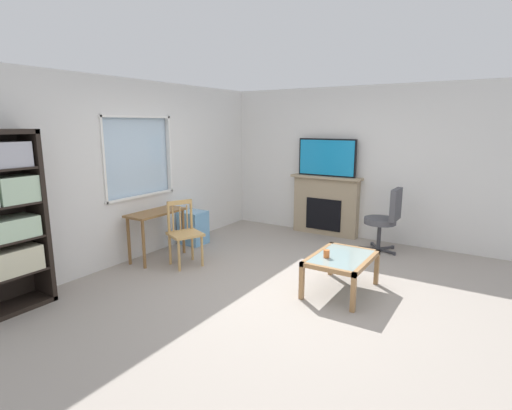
{
  "coord_description": "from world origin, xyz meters",
  "views": [
    {
      "loc": [
        -3.95,
        -2.2,
        1.94
      ],
      "look_at": [
        0.22,
        0.42,
        0.93
      ],
      "focal_mm": 27.78,
      "sensor_mm": 36.0,
      "label": 1
    }
  ],
  "objects_px": {
    "fireplace": "(326,205)",
    "coffee_table": "(341,261)",
    "tv": "(327,158)",
    "wooden_chair": "(184,233)",
    "sippy_cup": "(326,254)",
    "desk_under_window": "(156,220)",
    "plastic_drawer_unit": "(193,227)",
    "office_chair": "(386,217)"
  },
  "relations": [
    {
      "from": "fireplace",
      "to": "coffee_table",
      "type": "height_order",
      "value": "fireplace"
    },
    {
      "from": "tv",
      "to": "fireplace",
      "type": "bearing_deg",
      "value": 0.0
    },
    {
      "from": "wooden_chair",
      "to": "sippy_cup",
      "type": "height_order",
      "value": "wooden_chair"
    },
    {
      "from": "desk_under_window",
      "to": "sippy_cup",
      "type": "xyz_separation_m",
      "value": [
        0.16,
        -2.56,
        -0.09
      ]
    },
    {
      "from": "coffee_table",
      "to": "plastic_drawer_unit",
      "type": "bearing_deg",
      "value": 78.94
    },
    {
      "from": "desk_under_window",
      "to": "sippy_cup",
      "type": "distance_m",
      "value": 2.57
    },
    {
      "from": "fireplace",
      "to": "office_chair",
      "type": "xyz_separation_m",
      "value": [
        -0.46,
        -1.17,
        0.03
      ]
    },
    {
      "from": "plastic_drawer_unit",
      "to": "sippy_cup",
      "type": "xyz_separation_m",
      "value": [
        -0.68,
        -2.61,
        0.21
      ]
    },
    {
      "from": "coffee_table",
      "to": "sippy_cup",
      "type": "xyz_separation_m",
      "value": [
        -0.14,
        0.13,
        0.11
      ]
    },
    {
      "from": "wooden_chair",
      "to": "office_chair",
      "type": "bearing_deg",
      "value": -46.95
    },
    {
      "from": "office_chair",
      "to": "sippy_cup",
      "type": "distance_m",
      "value": 1.93
    },
    {
      "from": "fireplace",
      "to": "sippy_cup",
      "type": "height_order",
      "value": "fireplace"
    },
    {
      "from": "plastic_drawer_unit",
      "to": "tv",
      "type": "height_order",
      "value": "tv"
    },
    {
      "from": "plastic_drawer_unit",
      "to": "coffee_table",
      "type": "relative_size",
      "value": 0.59
    },
    {
      "from": "desk_under_window",
      "to": "wooden_chair",
      "type": "height_order",
      "value": "wooden_chair"
    },
    {
      "from": "coffee_table",
      "to": "tv",
      "type": "bearing_deg",
      "value": 26.97
    },
    {
      "from": "office_chair",
      "to": "coffee_table",
      "type": "distance_m",
      "value": 1.79
    },
    {
      "from": "plastic_drawer_unit",
      "to": "tv",
      "type": "distance_m",
      "value": 2.58
    },
    {
      "from": "sippy_cup",
      "to": "plastic_drawer_unit",
      "type": "bearing_deg",
      "value": 75.41
    },
    {
      "from": "desk_under_window",
      "to": "coffee_table",
      "type": "distance_m",
      "value": 2.71
    },
    {
      "from": "fireplace",
      "to": "office_chair",
      "type": "height_order",
      "value": "fireplace"
    },
    {
      "from": "tv",
      "to": "sippy_cup",
      "type": "xyz_separation_m",
      "value": [
        -2.36,
        -1.0,
        -0.89
      ]
    },
    {
      "from": "fireplace",
      "to": "coffee_table",
      "type": "distance_m",
      "value": 2.5
    },
    {
      "from": "desk_under_window",
      "to": "sippy_cup",
      "type": "relative_size",
      "value": 9.85
    },
    {
      "from": "fireplace",
      "to": "sippy_cup",
      "type": "relative_size",
      "value": 14.08
    },
    {
      "from": "plastic_drawer_unit",
      "to": "office_chair",
      "type": "relative_size",
      "value": 0.54
    },
    {
      "from": "wooden_chair",
      "to": "plastic_drawer_unit",
      "type": "height_order",
      "value": "wooden_chair"
    },
    {
      "from": "desk_under_window",
      "to": "sippy_cup",
      "type": "bearing_deg",
      "value": -86.32
    },
    {
      "from": "sippy_cup",
      "to": "office_chair",
      "type": "bearing_deg",
      "value": -5.16
    },
    {
      "from": "fireplace",
      "to": "desk_under_window",
      "type": "bearing_deg",
      "value": 148.38
    },
    {
      "from": "wooden_chair",
      "to": "plastic_drawer_unit",
      "type": "xyz_separation_m",
      "value": [
        0.83,
        0.57,
        -0.19
      ]
    },
    {
      "from": "wooden_chair",
      "to": "plastic_drawer_unit",
      "type": "bearing_deg",
      "value": 34.37
    },
    {
      "from": "tv",
      "to": "sippy_cup",
      "type": "bearing_deg",
      "value": -157.11
    },
    {
      "from": "coffee_table",
      "to": "wooden_chair",
      "type": "bearing_deg",
      "value": 97.7
    },
    {
      "from": "desk_under_window",
      "to": "sippy_cup",
      "type": "height_order",
      "value": "desk_under_window"
    },
    {
      "from": "plastic_drawer_unit",
      "to": "wooden_chair",
      "type": "bearing_deg",
      "value": -145.63
    },
    {
      "from": "wooden_chair",
      "to": "office_chair",
      "type": "height_order",
      "value": "office_chair"
    },
    {
      "from": "plastic_drawer_unit",
      "to": "tv",
      "type": "xyz_separation_m",
      "value": [
        1.68,
        -1.61,
        1.1
      ]
    },
    {
      "from": "office_chair",
      "to": "coffee_table",
      "type": "xyz_separation_m",
      "value": [
        -1.78,
        0.04,
        -0.18
      ]
    },
    {
      "from": "desk_under_window",
      "to": "fireplace",
      "type": "xyz_separation_m",
      "value": [
        2.54,
        -1.56,
        -0.05
      ]
    },
    {
      "from": "fireplace",
      "to": "tv",
      "type": "bearing_deg",
      "value": 180.0
    },
    {
      "from": "plastic_drawer_unit",
      "to": "office_chair",
      "type": "bearing_deg",
      "value": -65.98
    }
  ]
}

